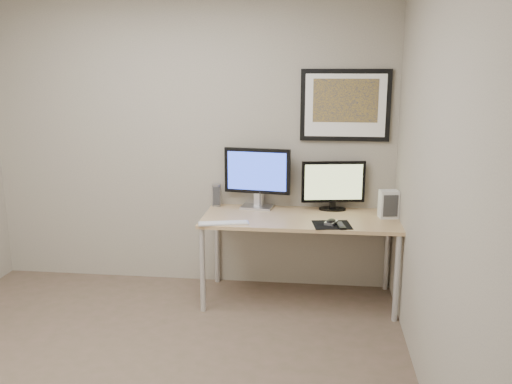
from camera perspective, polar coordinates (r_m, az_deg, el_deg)
floor at (r=3.71m, az=-12.95°, el=-18.70°), size 3.60×3.60×0.00m
room at (r=3.61m, az=-11.89°, el=8.15°), size 3.60×3.60×3.60m
desk at (r=4.49m, az=4.64°, el=-3.43°), size 1.60×0.70×0.73m
framed_art at (r=4.66m, az=9.38°, el=9.01°), size 0.75×0.04×0.60m
monitor_large at (r=4.67m, az=0.13°, el=1.77°), size 0.58×0.22×0.53m
monitor_tv at (r=4.66m, az=8.13°, el=0.82°), size 0.54×0.16×0.43m
speaker_left at (r=4.80m, az=-4.19°, el=-0.33°), size 0.09×0.09×0.20m
speaker_right at (r=4.74m, az=0.40°, el=-0.68°), size 0.09×0.09×0.16m
keyboard at (r=4.27m, az=-3.45°, el=-3.27°), size 0.41×0.20×0.01m
mousepad at (r=4.27m, az=7.99°, el=-3.44°), size 0.32×0.29×0.00m
mouse at (r=4.28m, az=7.90°, el=-3.10°), size 0.11×0.14×0.04m
remote at (r=4.23m, az=8.91°, el=-3.48°), size 0.08×0.19×0.02m
fan_unit at (r=4.54m, az=13.78°, el=-1.25°), size 0.16×0.13×0.23m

